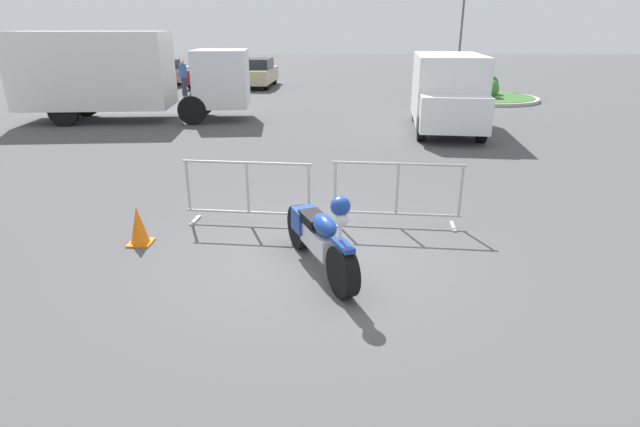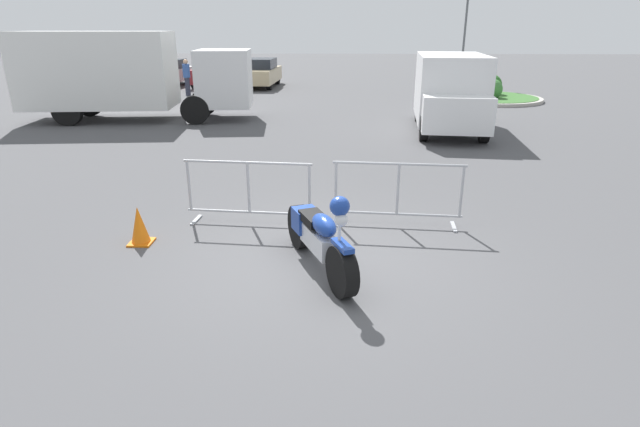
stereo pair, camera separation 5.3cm
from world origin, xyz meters
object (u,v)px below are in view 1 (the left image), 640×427
object	(u,v)px
parked_car_maroon	(211,72)
motorcycle	(319,236)
parked_car_tan	(256,73)
crowd_barrier_near	(248,192)
box_truck	(121,73)
pedestrian	(183,76)
traffic_cone	(139,226)
delivery_van	(447,90)
street_lamp	(463,16)
parked_car_white	(165,73)
crowd_barrier_far	(397,193)

from	to	relation	value
parked_car_maroon	motorcycle	bearing A→B (deg)	-161.40
motorcycle	parked_car_tan	size ratio (longest dim) A/B	0.46
parked_car_maroon	crowd_barrier_near	bearing A→B (deg)	-163.25
box_truck	pedestrian	xyz separation A→B (m)	(0.10, 6.88, -0.72)
crowd_barrier_near	box_truck	bearing A→B (deg)	121.20
crowd_barrier_near	pedestrian	distance (m)	17.68
crowd_barrier_near	traffic_cone	xyz separation A→B (m)	(-1.52, -0.89, -0.26)
parked_car_tan	parked_car_maroon	bearing A→B (deg)	81.84
box_truck	parked_car_tan	distance (m)	11.15
motorcycle	delivery_van	size ratio (longest dim) A/B	0.40
crowd_barrier_near	delivery_van	bearing A→B (deg)	59.48
motorcycle	street_lamp	distance (m)	24.75
parked_car_tan	traffic_cone	world-z (taller)	parked_car_tan
parked_car_white	parked_car_tan	world-z (taller)	parked_car_tan
crowd_barrier_near	traffic_cone	world-z (taller)	crowd_barrier_near
crowd_barrier_far	pedestrian	xyz separation A→B (m)	(-8.28, 16.68, 0.37)
box_truck	street_lamp	world-z (taller)	street_lamp
crowd_barrier_near	parked_car_tan	size ratio (longest dim) A/B	0.47
parked_car_maroon	parked_car_tan	size ratio (longest dim) A/B	0.98
parked_car_tan	box_truck	bearing A→B (deg)	166.21
motorcycle	crowd_barrier_far	bearing A→B (deg)	119.93
crowd_barrier_far	delivery_van	bearing A→B (deg)	73.32
street_lamp	motorcycle	bearing A→B (deg)	-107.00
box_truck	delivery_van	xyz separation A→B (m)	(10.90, -1.37, -0.39)
delivery_van	parked_car_tan	bearing A→B (deg)	-140.89
parked_car_white	box_truck	bearing A→B (deg)	-166.90
pedestrian	traffic_cone	distance (m)	18.10
motorcycle	parked_car_maroon	bearing A→B (deg)	173.35
box_truck	traffic_cone	bearing A→B (deg)	-73.18
crowd_barrier_near	street_lamp	size ratio (longest dim) A/B	0.37
crowd_barrier_near	crowd_barrier_far	distance (m)	2.44
crowd_barrier_far	delivery_van	size ratio (longest dim) A/B	0.41
motorcycle	pedestrian	world-z (taller)	pedestrian
parked_car_maroon	pedestrian	size ratio (longest dim) A/B	2.65
crowd_barrier_far	pedestrian	distance (m)	18.63
box_truck	street_lamp	size ratio (longest dim) A/B	1.39
parked_car_maroon	street_lamp	world-z (taller)	street_lamp
box_truck	parked_car_maroon	size ratio (longest dim) A/B	1.76
box_truck	delivery_van	world-z (taller)	box_truck
crowd_barrier_near	motorcycle	bearing A→B (deg)	-53.22
pedestrian	street_lamp	distance (m)	15.39
street_lamp	parked_car_white	bearing A→B (deg)	-177.31
crowd_barrier_far	box_truck	size ratio (longest dim) A/B	0.27
parked_car_maroon	parked_car_tan	bearing A→B (deg)	-98.16
crowd_barrier_near	delivery_van	distance (m)	9.81
delivery_van	box_truck	bearing A→B (deg)	-91.22
street_lamp	delivery_van	bearing A→B (deg)	-104.34
crowd_barrier_far	parked_car_maroon	distance (m)	22.43
box_truck	pedestrian	size ratio (longest dim) A/B	4.66
motorcycle	parked_car_maroon	xyz separation A→B (m)	(-6.75, 22.60, 0.28)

